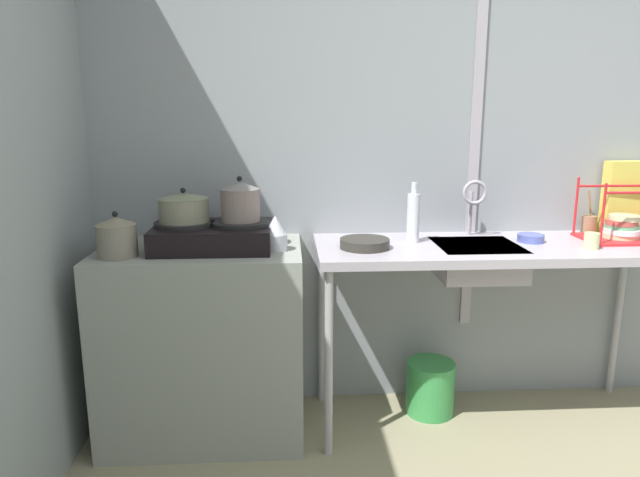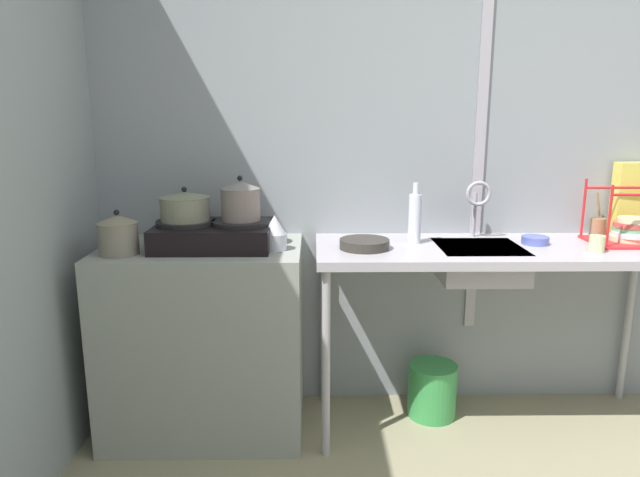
{
  "view_description": "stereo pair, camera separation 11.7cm",
  "coord_description": "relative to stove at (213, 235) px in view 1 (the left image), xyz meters",
  "views": [
    {
      "loc": [
        -0.98,
        -0.9,
        1.48
      ],
      "look_at": [
        -0.83,
        1.58,
        0.93
      ],
      "focal_mm": 31.67,
      "sensor_mm": 36.0,
      "label": 1
    },
    {
      "loc": [
        -0.86,
        -0.9,
        1.48
      ],
      "look_at": [
        -0.83,
        1.58,
        0.93
      ],
      "focal_mm": 31.67,
      "sensor_mm": 36.0,
      "label": 2
    }
  ],
  "objects": [
    {
      "name": "faucet",
      "position": [
        1.23,
        0.16,
        0.13
      ],
      "size": [
        0.12,
        0.07,
        0.28
      ],
      "color": "#ACA5AF",
      "rests_on": "counter_sink"
    },
    {
      "name": "bottle_by_sink",
      "position": [
        0.91,
        0.06,
        0.06
      ],
      "size": [
        0.06,
        0.06,
        0.28
      ],
      "color": "white",
      "rests_on": "counter_sink"
    },
    {
      "name": "counter_concrete",
      "position": [
        -0.06,
        0.0,
        -0.5
      ],
      "size": [
        0.9,
        0.57,
        0.89
      ],
      "primitive_type": "cube",
      "color": "gray",
      "rests_on": "ground"
    },
    {
      "name": "wall_metal_strip",
      "position": [
        1.26,
        0.28,
        0.52
      ],
      "size": [
        0.05,
        0.01,
        2.14
      ],
      "primitive_type": "cube",
      "color": "#ACA5AF"
    },
    {
      "name": "percolator",
      "position": [
        0.28,
        -0.06,
        0.02
      ],
      "size": [
        0.11,
        0.11,
        0.15
      ],
      "color": "silver",
      "rests_on": "counter_concrete"
    },
    {
      "name": "bucket_on_floor",
      "position": [
        1.04,
        0.09,
        -0.81
      ],
      "size": [
        0.24,
        0.24,
        0.27
      ],
      "primitive_type": "cylinder",
      "color": "green",
      "rests_on": "ground"
    },
    {
      "name": "cereal_box",
      "position": [
        2.01,
        0.23,
        0.12
      ],
      "size": [
        0.2,
        0.08,
        0.36
      ],
      "primitive_type": "cube",
      "rotation": [
        0.0,
        0.0,
        0.05
      ],
      "color": "#E5D451",
      "rests_on": "counter_sink"
    },
    {
      "name": "pot_on_left_burner",
      "position": [
        -0.12,
        -0.0,
        0.13
      ],
      "size": [
        0.22,
        0.22,
        0.15
      ],
      "color": "gray",
      "rests_on": "stove"
    },
    {
      "name": "cup_by_rack",
      "position": [
        1.68,
        -0.12,
        -0.02
      ],
      "size": [
        0.07,
        0.07,
        0.07
      ],
      "primitive_type": "cylinder",
      "color": "beige",
      "rests_on": "counter_sink"
    },
    {
      "name": "utensil_jar",
      "position": [
        1.85,
        0.23,
        -0.01
      ],
      "size": [
        0.07,
        0.07,
        0.21
      ],
      "color": "#947050",
      "rests_on": "counter_sink"
    },
    {
      "name": "wall_back",
      "position": [
        1.31,
        0.33,
        0.39
      ],
      "size": [
        4.64,
        0.1,
        2.67
      ],
      "primitive_type": "cube",
      "color": "gray",
      "rests_on": "ground"
    },
    {
      "name": "dish_rack",
      "position": [
        1.91,
        0.05,
        -0.01
      ],
      "size": [
        0.37,
        0.26,
        0.29
      ],
      "color": "red",
      "rests_on": "counter_sink"
    },
    {
      "name": "sink_basin",
      "position": [
        1.2,
        -0.01,
        -0.13
      ],
      "size": [
        0.38,
        0.36,
        0.14
      ],
      "primitive_type": "cube",
      "color": "#ACA5AF",
      "rests_on": "counter_sink"
    },
    {
      "name": "stove",
      "position": [
        0.0,
        0.0,
        0.0
      ],
      "size": [
        0.51,
        0.38,
        0.12
      ],
      "color": "black",
      "rests_on": "counter_concrete"
    },
    {
      "name": "frying_pan",
      "position": [
        0.67,
        -0.04,
        -0.04
      ],
      "size": [
        0.22,
        0.22,
        0.04
      ],
      "primitive_type": "cylinder",
      "color": "#312E28",
      "rests_on": "counter_sink"
    },
    {
      "name": "pot_beside_stove",
      "position": [
        -0.38,
        -0.13,
        0.03
      ],
      "size": [
        0.17,
        0.17,
        0.19
      ],
      "color": "slate",
      "rests_on": "counter_concrete"
    },
    {
      "name": "counter_sink",
      "position": [
        1.28,
        -0.0,
        -0.13
      ],
      "size": [
        1.65,
        0.57,
        0.89
      ],
      "color": "#ACA5AF",
      "rests_on": "ground"
    },
    {
      "name": "pot_on_right_burner",
      "position": [
        0.12,
        -0.0,
        0.15
      ],
      "size": [
        0.18,
        0.18,
        0.2
      ],
      "color": "gray",
      "rests_on": "stove"
    },
    {
      "name": "small_bowl_on_drainboard",
      "position": [
        1.47,
        0.04,
        -0.04
      ],
      "size": [
        0.12,
        0.12,
        0.04
      ],
      "primitive_type": "cylinder",
      "color": "#5561B5",
      "rests_on": "counter_sink"
    }
  ]
}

